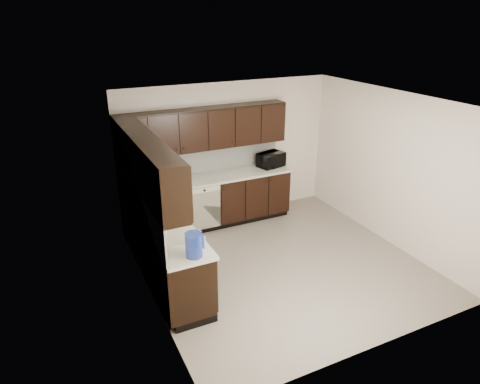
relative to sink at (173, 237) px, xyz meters
name	(u,v)px	position (x,y,z in m)	size (l,w,h in m)	color
floor	(281,264)	(1.68, 0.01, -0.88)	(4.00, 4.00, 0.00)	gray
ceiling	(288,102)	(1.68, 0.01, 1.62)	(4.00, 4.00, 0.00)	white
wall_back	(227,152)	(1.68, 2.01, 0.37)	(4.00, 0.02, 2.50)	beige
wall_left	(146,216)	(-0.32, 0.01, 0.37)	(0.02, 4.00, 2.50)	beige
wall_right	(391,169)	(3.68, 0.01, 0.37)	(0.02, 4.00, 2.50)	beige
wall_front	(384,255)	(1.68, -1.99, 0.37)	(4.00, 0.02, 2.50)	beige
lower_cabinets	(194,224)	(0.67, 1.12, -0.47)	(3.00, 2.80, 0.90)	black
countertop	(193,195)	(0.67, 1.12, 0.04)	(3.03, 2.83, 0.04)	beige
backsplash	(175,177)	(0.46, 1.33, 0.30)	(3.00, 2.80, 0.48)	white
upper_cabinets	(182,142)	(0.58, 1.22, 0.89)	(3.00, 2.80, 0.70)	black
dishwasher	(205,206)	(0.98, 1.42, -0.33)	(0.58, 0.04, 0.78)	beige
sink	(173,237)	(0.00, 0.00, 0.00)	(0.54, 0.82, 0.42)	beige
microwave	(271,160)	(2.43, 1.72, 0.19)	(0.48, 0.32, 0.26)	black
soap_bottle_a	(200,238)	(0.20, -0.46, 0.17)	(0.10, 0.10, 0.22)	gray
soap_bottle_b	(163,228)	(-0.12, 0.00, 0.17)	(0.08, 0.08, 0.21)	gray
toaster_oven	(136,183)	(-0.07, 1.73, 0.16)	(0.33, 0.24, 0.21)	#B8B8BB
storage_bin	(156,200)	(0.04, 0.92, 0.15)	(0.48, 0.36, 0.19)	silver
blue_pitcher	(194,245)	(0.06, -0.66, 0.21)	(0.20, 0.20, 0.30)	#102B9B
teal_tumbler	(155,187)	(0.14, 1.36, 0.17)	(0.10, 0.10, 0.23)	#0E9A8E
paper_towel_roll	(154,192)	(0.06, 1.06, 0.23)	(0.15, 0.15, 0.33)	white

